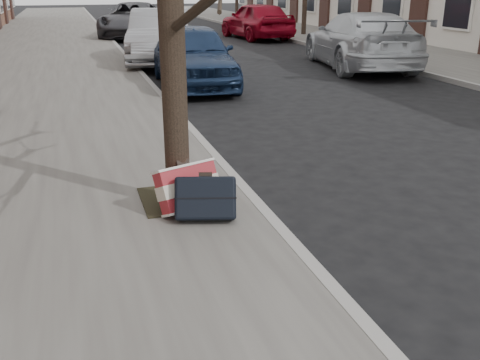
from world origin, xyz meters
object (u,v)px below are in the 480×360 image
object	(u,v)px
suitcase_red	(188,187)
car_near_front	(193,55)
suitcase_navy	(206,198)
car_near_mid	(161,37)

from	to	relation	value
suitcase_red	car_near_front	bearing A→B (deg)	56.43
suitcase_navy	suitcase_red	bearing A→B (deg)	126.61
car_near_front	suitcase_navy	bearing A→B (deg)	-97.06
suitcase_navy	car_near_front	xyz separation A→B (m)	(1.65, 7.76, 0.37)
suitcase_red	suitcase_navy	distance (m)	0.31
suitcase_red	car_near_mid	distance (m)	11.58
suitcase_navy	car_near_mid	distance (m)	11.85
suitcase_navy	car_near_front	size ratio (longest dim) A/B	0.14
suitcase_navy	car_near_mid	bearing A→B (deg)	98.48
car_near_front	car_near_mid	size ratio (longest dim) A/B	0.88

